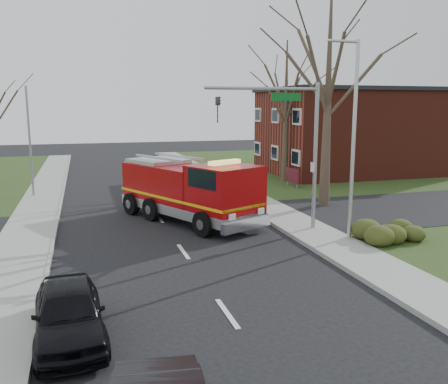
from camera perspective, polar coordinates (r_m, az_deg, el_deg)
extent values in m
plane|color=black|center=(19.19, -4.91, -7.19)|extent=(120.00, 120.00, 0.00)
cube|color=gray|center=(21.24, 11.76, -5.43)|extent=(2.40, 80.00, 0.15)
cube|color=gray|center=(18.98, -23.75, -8.01)|extent=(2.40, 80.00, 0.15)
cube|color=maroon|center=(42.55, 15.67, 6.87)|extent=(15.00, 10.00, 7.00)
cube|color=black|center=(42.51, 15.91, 11.71)|extent=(15.40, 10.40, 0.30)
cube|color=silver|center=(39.17, 6.14, 4.73)|extent=(0.12, 1.40, 1.20)
cube|color=#54131D|center=(33.92, 8.21, 1.95)|extent=(0.12, 2.00, 1.00)
cylinder|color=gray|center=(33.27, 8.77, 0.99)|extent=(0.08, 0.08, 0.90)
cylinder|color=gray|center=(34.71, 7.64, 1.40)|extent=(0.08, 0.08, 0.90)
ellipsoid|color=#2B3212|center=(21.77, 19.58, -4.06)|extent=(2.80, 2.00, 0.90)
cone|color=#382B21|center=(27.32, 12.36, 10.57)|extent=(0.64, 0.64, 12.00)
cone|color=#382B21|center=(36.06, 7.44, 9.40)|extent=(0.56, 0.56, 10.50)
cylinder|color=gray|center=(22.06, 10.91, 3.99)|extent=(0.18, 0.18, 6.80)
cylinder|color=gray|center=(20.87, 4.71, 12.31)|extent=(5.20, 0.14, 0.14)
cube|color=#0C591E|center=(21.29, 7.51, 11.28)|extent=(1.40, 0.06, 0.35)
imported|color=black|center=(20.22, -0.70, 11.42)|extent=(0.22, 0.18, 1.10)
cylinder|color=#B7BABF|center=(20.60, 15.30, 5.61)|extent=(0.16, 0.16, 8.40)
cylinder|color=#B7BABF|center=(20.35, 14.11, 17.19)|extent=(1.40, 0.12, 0.12)
cylinder|color=gray|center=(32.17, -22.32, 5.51)|extent=(0.14, 0.14, 7.00)
cube|color=#96060A|center=(24.94, -6.16, 0.74)|extent=(4.87, 6.16, 2.22)
cube|color=#96060A|center=(21.84, 0.09, -0.13)|extent=(3.67, 3.67, 2.54)
cube|color=#B7BABF|center=(24.11, -4.33, -1.74)|extent=(6.08, 8.65, 0.48)
cube|color=#E5B20C|center=(23.99, -4.35, -0.38)|extent=(6.09, 8.65, 0.13)
cube|color=black|center=(20.87, 2.24, 1.58)|extent=(2.26, 1.16, 0.90)
cube|color=#E5D866|center=(21.62, 0.09, 3.59)|extent=(1.69, 1.07, 0.19)
cylinder|color=black|center=(21.13, -2.48, -3.88)|extent=(0.84, 1.21, 1.16)
cylinder|color=black|center=(22.94, 2.81, -2.74)|extent=(0.84, 1.21, 1.16)
cylinder|color=black|center=(25.95, -11.07, -1.40)|extent=(0.84, 1.21, 1.16)
cylinder|color=black|center=(27.44, -6.16, -0.63)|extent=(0.84, 1.21, 1.16)
imported|color=black|center=(12.71, -18.18, -13.60)|extent=(1.91, 4.26, 1.42)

